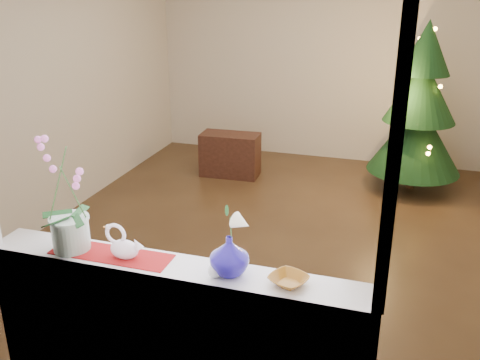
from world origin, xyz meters
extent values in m
plane|color=#332215|center=(0.00, 0.00, 0.00)|extent=(5.00, 5.00, 0.00)
cube|color=beige|center=(0.00, 2.50, 1.35)|extent=(4.50, 0.10, 2.70)
cube|color=beige|center=(0.00, -2.50, 1.35)|extent=(4.50, 0.10, 2.70)
cube|color=beige|center=(-2.25, 0.00, 1.35)|extent=(0.10, 5.00, 2.70)
cube|color=white|center=(0.00, -2.46, 0.44)|extent=(2.20, 0.08, 0.88)
cube|color=white|center=(0.00, -2.37, 0.90)|extent=(2.20, 0.26, 0.04)
cube|color=maroon|center=(-0.38, -2.37, 0.92)|extent=(0.70, 0.20, 0.01)
imported|color=#110866|center=(0.32, -2.37, 1.04)|extent=(0.29, 0.29, 0.25)
sphere|color=silver|center=(0.26, -2.42, 0.96)|extent=(0.10, 0.10, 0.08)
imported|color=#8B5717|center=(0.63, -2.37, 0.94)|extent=(0.21, 0.21, 0.04)
cube|color=black|center=(-0.94, 1.40, 0.27)|extent=(0.74, 0.39, 0.54)
camera|label=1|loc=(1.10, -4.67, 2.37)|focal=40.00mm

